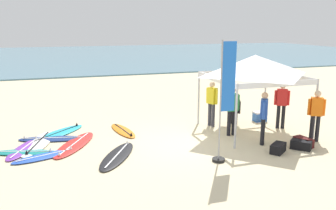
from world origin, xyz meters
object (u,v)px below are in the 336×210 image
canopy_tent (255,65)px  surfboard_teal (24,152)px  surfboard_blue (46,156)px  person_red (282,102)px  surfboard_navy (52,139)px  gear_bag_near_tent (278,148)px  person_yellow (212,101)px  person_orange (316,112)px  person_blue (264,115)px  surfboard_white (38,143)px  surfboard_orange (123,131)px  banner_flag (224,107)px  surfboard_black (117,156)px  person_black (234,107)px  surfboard_purple (25,148)px  surfboard_red (75,144)px  surfboard_cyan (58,133)px  gear_bag_by_pole (301,145)px  gear_bag_on_sand (303,142)px  person_green (232,108)px  cooler_box (260,116)px

canopy_tent → surfboard_teal: (-7.70, 0.07, -2.35)m
canopy_tent → surfboard_blue: bearing=-176.5°
surfboard_teal → person_red: person_red is taller
surfboard_navy → gear_bag_near_tent: size_ratio=3.87×
person_yellow → person_orange: bearing=-47.0°
person_blue → surfboard_teal: bearing=168.7°
surfboard_white → canopy_tent: bearing=-6.3°
surfboard_orange → surfboard_white: bearing=-169.6°
banner_flag → surfboard_teal: bearing=156.6°
surfboard_black → surfboard_blue: 2.10m
person_yellow → person_red: size_ratio=1.00×
surfboard_teal → person_black: size_ratio=1.67×
surfboard_navy → gear_bag_near_tent: bearing=-27.3°
canopy_tent → surfboard_navy: (-6.90, 1.16, -2.35)m
surfboard_navy → surfboard_teal: (-0.80, -1.09, 0.00)m
canopy_tent → surfboard_purple: bearing=176.8°
surfboard_red → person_blue: size_ratio=1.52×
surfboard_purple → surfboard_cyan: same height
surfboard_purple → gear_bag_by_pole: 8.57m
surfboard_navy → surfboard_teal: same height
gear_bag_on_sand → person_green: bearing=133.9°
surfboard_white → person_black: 7.19m
person_red → gear_bag_on_sand: (-0.49, -1.92, -0.85)m
surfboard_teal → gear_bag_on_sand: size_ratio=3.35×
gear_bag_near_tent → surfboard_navy: bearing=152.7°
surfboard_purple → person_black: size_ratio=1.78×
surfboard_navy → gear_bag_by_pole: bearing=-24.4°
surfboard_cyan → gear_bag_near_tent: bearing=-31.7°
canopy_tent → person_black: 2.02m
canopy_tent → gear_bag_on_sand: canopy_tent is taller
surfboard_teal → gear_bag_on_sand: (8.40, -2.03, 0.10)m
person_blue → banner_flag: (-1.87, -0.88, 0.59)m
banner_flag → surfboard_black: bearing=156.4°
banner_flag → gear_bag_near_tent: (1.90, 0.07, -1.43)m
canopy_tent → surfboard_white: size_ratio=1.16×
surfboard_teal → person_orange: size_ratio=1.17×
banner_flag → cooler_box: (3.29, 3.30, -1.38)m
canopy_tent → person_yellow: bearing=138.2°
person_orange → person_black: bearing=119.7°
person_green → gear_bag_by_pole: person_green is taller
surfboard_white → person_orange: size_ratio=1.55×
surfboard_orange → gear_bag_near_tent: gear_bag_near_tent is taller
surfboard_teal → person_orange: person_orange is taller
person_yellow → canopy_tent: bearing=-41.8°
person_yellow → person_black: size_ratio=1.43×
surfboard_black → banner_flag: 3.41m
surfboard_teal → cooler_box: (8.70, 0.96, 0.16)m
person_black → gear_bag_on_sand: 3.15m
surfboard_orange → surfboard_teal: 3.48m
gear_bag_near_tent → gear_bag_by_pole: bearing=2.3°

